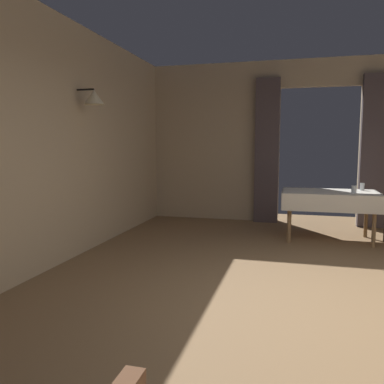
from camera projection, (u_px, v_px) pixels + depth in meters
name	position (u px, v px, depth m)	size (l,w,h in m)	color
ground	(338.00, 315.00, 3.35)	(10.08, 10.08, 0.00)	olive
wall_left	(11.00, 139.00, 3.99)	(0.49, 8.40, 3.00)	tan
wall_back	(319.00, 141.00, 7.19)	(6.40, 0.27, 3.00)	tan
dining_table_mid	(330.00, 197.00, 5.99)	(1.41, 0.91, 0.75)	olive
glass_mid_a	(354.00, 189.00, 5.74)	(0.07, 0.07, 0.11)	silver
glass_mid_b	(362.00, 187.00, 6.11)	(0.07, 0.07, 0.11)	silver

